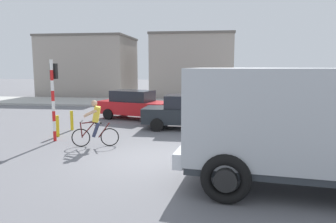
{
  "coord_description": "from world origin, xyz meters",
  "views": [
    {
      "loc": [
        1.93,
        -9.58,
        2.94
      ],
      "look_at": [
        0.32,
        2.5,
        1.2
      ],
      "focal_mm": 33.9,
      "sensor_mm": 36.0,
      "label": 1
    }
  ],
  "objects_px": {
    "truck_foreground": "(299,121)",
    "car_far_side": "(314,101)",
    "bollard_far": "(72,120)",
    "bollard_near": "(57,126)",
    "car_red_near": "(187,112)",
    "traffic_light_pole": "(53,89)",
    "cyclist": "(95,123)",
    "car_white_mid": "(134,104)"
  },
  "relations": [
    {
      "from": "truck_foreground",
      "to": "car_far_side",
      "type": "xyz_separation_m",
      "value": [
        4.28,
        12.88,
        -0.85
      ]
    },
    {
      "from": "cyclist",
      "to": "car_red_near",
      "type": "relative_size",
      "value": 0.43
    },
    {
      "from": "car_white_mid",
      "to": "bollard_near",
      "type": "xyz_separation_m",
      "value": [
        -2.13,
        -4.92,
        -0.37
      ]
    },
    {
      "from": "car_far_side",
      "to": "bollard_near",
      "type": "height_order",
      "value": "car_far_side"
    },
    {
      "from": "cyclist",
      "to": "car_far_side",
      "type": "relative_size",
      "value": 0.4
    },
    {
      "from": "traffic_light_pole",
      "to": "bollard_near",
      "type": "xyz_separation_m",
      "value": [
        -0.26,
        0.68,
        -1.62
      ]
    },
    {
      "from": "cyclist",
      "to": "car_red_near",
      "type": "distance_m",
      "value": 4.89
    },
    {
      "from": "truck_foreground",
      "to": "bollard_near",
      "type": "relative_size",
      "value": 6.31
    },
    {
      "from": "bollard_far",
      "to": "car_far_side",
      "type": "bearing_deg",
      "value": 28.09
    },
    {
      "from": "car_red_near",
      "to": "car_far_side",
      "type": "height_order",
      "value": "same"
    },
    {
      "from": "car_white_mid",
      "to": "cyclist",
      "type": "bearing_deg",
      "value": -89.53
    },
    {
      "from": "bollard_near",
      "to": "car_red_near",
      "type": "bearing_deg",
      "value": 24.61
    },
    {
      "from": "car_far_side",
      "to": "traffic_light_pole",
      "type": "bearing_deg",
      "value": -144.56
    },
    {
      "from": "car_red_near",
      "to": "bollard_far",
      "type": "height_order",
      "value": "car_red_near"
    },
    {
      "from": "car_white_mid",
      "to": "bollard_far",
      "type": "height_order",
      "value": "car_white_mid"
    },
    {
      "from": "bollard_far",
      "to": "bollard_near",
      "type": "bearing_deg",
      "value": -90.0
    },
    {
      "from": "cyclist",
      "to": "bollard_far",
      "type": "height_order",
      "value": "cyclist"
    },
    {
      "from": "bollard_near",
      "to": "car_far_side",
      "type": "bearing_deg",
      "value": 32.77
    },
    {
      "from": "traffic_light_pole",
      "to": "bollard_far",
      "type": "xyz_separation_m",
      "value": [
        -0.26,
        2.08,
        -1.62
      ]
    },
    {
      "from": "car_far_side",
      "to": "bollard_far",
      "type": "distance_m",
      "value": 14.42
    },
    {
      "from": "car_red_near",
      "to": "bollard_near",
      "type": "bearing_deg",
      "value": -155.39
    },
    {
      "from": "truck_foreground",
      "to": "traffic_light_pole",
      "type": "bearing_deg",
      "value": 153.85
    },
    {
      "from": "bollard_near",
      "to": "cyclist",
      "type": "bearing_deg",
      "value": -32.34
    },
    {
      "from": "car_red_near",
      "to": "cyclist",
      "type": "bearing_deg",
      "value": -129.12
    },
    {
      "from": "traffic_light_pole",
      "to": "truck_foreground",
      "type": "bearing_deg",
      "value": -26.15
    },
    {
      "from": "traffic_light_pole",
      "to": "bollard_near",
      "type": "bearing_deg",
      "value": 110.71
    },
    {
      "from": "truck_foreground",
      "to": "traffic_light_pole",
      "type": "height_order",
      "value": "traffic_light_pole"
    },
    {
      "from": "car_white_mid",
      "to": "bollard_near",
      "type": "relative_size",
      "value": 4.8
    },
    {
      "from": "car_white_mid",
      "to": "car_far_side",
      "type": "bearing_deg",
      "value": 17.14
    },
    {
      "from": "car_red_near",
      "to": "traffic_light_pole",
      "type": "bearing_deg",
      "value": -148.31
    },
    {
      "from": "car_white_mid",
      "to": "car_red_near",
      "type": "bearing_deg",
      "value": -38.62
    },
    {
      "from": "car_far_side",
      "to": "bollard_far",
      "type": "xyz_separation_m",
      "value": [
        -12.72,
        -6.79,
        -0.37
      ]
    },
    {
      "from": "traffic_light_pole",
      "to": "bollard_far",
      "type": "relative_size",
      "value": 3.56
    },
    {
      "from": "truck_foreground",
      "to": "car_red_near",
      "type": "height_order",
      "value": "truck_foreground"
    },
    {
      "from": "car_far_side",
      "to": "car_red_near",
      "type": "bearing_deg",
      "value": -142.22
    },
    {
      "from": "truck_foreground",
      "to": "bollard_far",
      "type": "distance_m",
      "value": 10.48
    },
    {
      "from": "car_red_near",
      "to": "truck_foreground",
      "type": "bearing_deg",
      "value": -66.02
    },
    {
      "from": "car_white_mid",
      "to": "car_far_side",
      "type": "height_order",
      "value": "same"
    },
    {
      "from": "cyclist",
      "to": "car_white_mid",
      "type": "xyz_separation_m",
      "value": [
        -0.05,
        6.3,
        -0.05
      ]
    },
    {
      "from": "truck_foreground",
      "to": "bollard_far",
      "type": "xyz_separation_m",
      "value": [
        -8.43,
        6.09,
        -1.22
      ]
    },
    {
      "from": "cyclist",
      "to": "bollard_far",
      "type": "xyz_separation_m",
      "value": [
        -2.18,
        2.78,
        -0.41
      ]
    },
    {
      "from": "bollard_near",
      "to": "bollard_far",
      "type": "xyz_separation_m",
      "value": [
        0.0,
        1.4,
        0.0
      ]
    }
  ]
}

